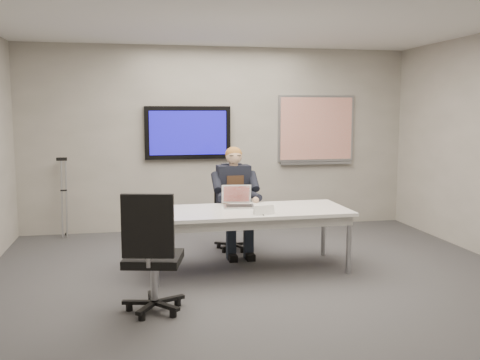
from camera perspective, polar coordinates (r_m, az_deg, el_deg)
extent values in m
cube|color=#363739|center=(5.64, 2.90, -11.53)|extent=(6.00, 6.00, 0.02)
cube|color=silver|center=(5.42, 3.10, 17.71)|extent=(6.00, 6.00, 0.02)
cube|color=gray|center=(8.29, -2.16, 4.41)|extent=(6.00, 0.02, 2.80)
cube|color=gray|center=(2.57, 19.78, -2.53)|extent=(6.00, 0.02, 2.80)
cube|color=white|center=(6.13, 0.86, -3.33)|extent=(2.30, 0.98, 0.04)
cube|color=#B8B8B3|center=(6.14, 0.86, -4.03)|extent=(2.21, 0.88, 0.10)
cylinder|color=#999BA1|center=(5.68, -8.93, -7.94)|extent=(0.06, 0.06, 0.67)
cylinder|color=#999BA1|center=(6.16, 11.53, -6.79)|extent=(0.06, 0.06, 0.67)
cylinder|color=#999BA1|center=(6.46, -9.31, -6.09)|extent=(0.06, 0.06, 0.67)
cylinder|color=#999BA1|center=(6.88, 8.88, -5.24)|extent=(0.06, 0.06, 0.67)
cube|color=black|center=(8.17, -5.58, 5.04)|extent=(1.30, 0.08, 0.80)
cube|color=#110C85|center=(8.12, -5.55, 5.03)|extent=(1.16, 0.01, 0.66)
cube|color=#999BA1|center=(8.64, 8.11, 5.46)|extent=(1.25, 0.04, 1.05)
cube|color=white|center=(8.62, 8.16, 5.45)|extent=(1.18, 0.01, 0.98)
cube|color=#999BA1|center=(8.64, 8.12, 1.80)|extent=(1.18, 0.05, 0.04)
cylinder|color=#999BA1|center=(7.10, -0.73, -5.37)|extent=(0.06, 0.06, 0.33)
cube|color=black|center=(7.07, -0.74, -4.06)|extent=(0.48, 0.48, 0.06)
cube|color=black|center=(7.21, -1.24, -1.37)|extent=(0.39, 0.10, 0.48)
cylinder|color=#999BA1|center=(5.02, -9.14, -10.42)|extent=(0.06, 0.06, 0.39)
cube|color=black|center=(4.96, -9.19, -8.30)|extent=(0.59, 0.59, 0.07)
cube|color=black|center=(4.65, -9.82, -4.88)|extent=(0.45, 0.15, 0.56)
cube|color=black|center=(6.97, -0.70, -0.81)|extent=(0.43, 0.26, 0.58)
cube|color=#382417|center=(6.85, -0.51, -0.70)|extent=(0.22, 0.03, 0.28)
sphere|color=tan|center=(6.90, -0.66, 2.55)|extent=(0.21, 0.21, 0.21)
ellipsoid|color=brown|center=(6.91, -0.68, 2.81)|extent=(0.22, 0.22, 0.19)
cube|color=#B1B2B4|center=(6.25, -0.12, -2.85)|extent=(0.38, 0.29, 0.02)
cube|color=black|center=(6.24, -0.10, -2.77)|extent=(0.32, 0.21, 0.00)
cube|color=#B1B2B4|center=(6.39, -0.39, -1.51)|extent=(0.36, 0.13, 0.23)
cube|color=red|center=(6.38, -0.38, -1.50)|extent=(0.31, 0.11, 0.19)
cylinder|color=black|center=(5.82, 2.45, -3.66)|extent=(0.02, 0.13, 0.01)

